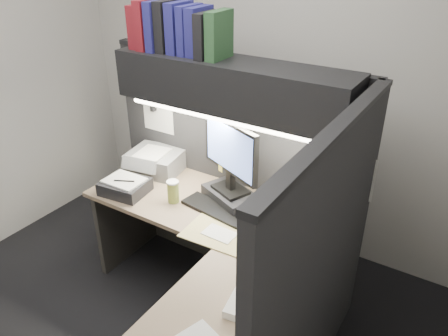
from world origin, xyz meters
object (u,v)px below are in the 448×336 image
Objects in this scene: overhead_shelf at (231,85)px; coffee_cup at (173,192)px; telephone at (315,210)px; printer at (156,161)px; desk at (205,313)px; monitor at (230,171)px; notebook_stack at (125,187)px; keyboard at (215,210)px.

coffee_cup is at bearing -133.72° from overhead_shelf.
printer reaches higher than telephone.
printer is (-0.95, 0.75, 0.36)m from desk.
printer is at bearing -162.85° from monitor.
notebook_stack is (-0.35, -0.08, -0.03)m from coffee_cup.
notebook_stack is at bearing 157.30° from desk.
notebook_stack is (-0.62, -0.37, -0.73)m from overhead_shelf.
coffee_cup is at bearing -122.94° from monitor.
monitor is 0.59m from telephone.
monitor is at bearing 93.72° from keyboard.
telephone is at bearing 70.19° from desk.
overhead_shelf is 0.94m from telephone.
keyboard is at bearing -82.19° from overhead_shelf.
keyboard is 0.67m from notebook_stack.
desk is 1.05m from notebook_stack.
coffee_cup is at bearing -46.17° from printer.
keyboard is (-0.01, -0.16, -0.21)m from monitor.
notebook_stack is at bearing -169.53° from telephone.
overhead_shelf is 0.80m from coffee_cup.
overhead_shelf reaches higher than coffee_cup.
overhead_shelf reaches higher than notebook_stack.
overhead_shelf is at bearing 176.71° from telephone.
desk is 4.46× the size of printer.
notebook_stack is (-0.92, 0.39, 0.33)m from desk.
notebook_stack reaches higher than desk.
coffee_cup is (-0.31, -0.21, -0.15)m from monitor.
overhead_shelf is at bearing 111.79° from desk.
monitor is 0.41m from coffee_cup.
overhead_shelf is 3.29× the size of keyboard.
keyboard is 1.23× the size of printer.
monitor is (0.04, -0.07, -0.55)m from overhead_shelf.
monitor reaches higher than coffee_cup.
telephone is (0.55, 0.13, -0.18)m from monitor.
printer is at bearing 141.65° from desk.
notebook_stack is (-0.67, -0.30, -0.18)m from monitor.
desk is 0.89m from monitor.
desk is at bearing -54.63° from keyboard.
coffee_cup is (-0.57, 0.47, 0.36)m from desk.
monitor is at bearing -57.79° from overhead_shelf.
keyboard reaches higher than desk.
telephone is at bearing 19.17° from notebook_stack.
printer is at bearing 143.57° from coffee_cup.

